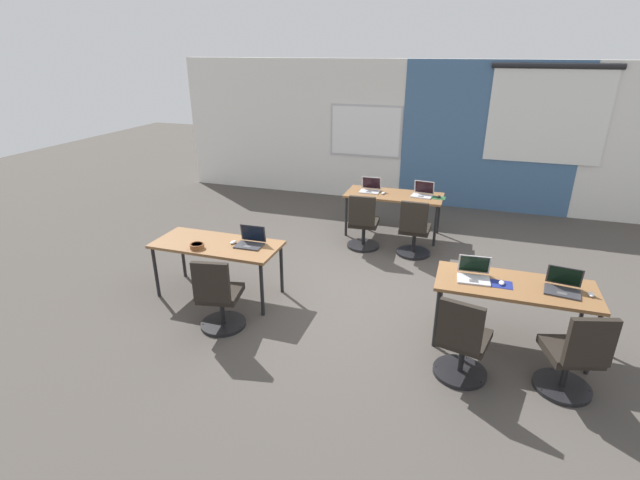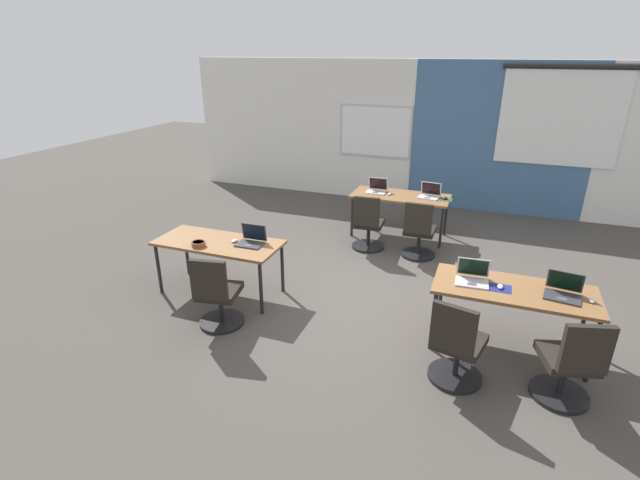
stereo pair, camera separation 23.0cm
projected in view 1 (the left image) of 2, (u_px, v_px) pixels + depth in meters
The scene contains 23 objects.
ground_plane at pixel (362, 293), 6.11m from camera, with size 24.00×24.00×0.00m.
back_wall_assembly at pixel (416, 133), 9.24m from camera, with size 10.00×0.27×2.80m.
desk_near_left at pixel (217, 248), 5.84m from camera, with size 1.60×0.70×0.72m.
desk_near_right at pixel (515, 289), 4.83m from camera, with size 1.60×0.70×0.72m.
desk_far_center at pixel (394, 198), 7.79m from camera, with size 1.60×0.70×0.72m.
laptop_far_left at pixel (370, 189), 7.90m from camera, with size 0.33×0.29×0.23m.
mouse_far_left at pixel (383, 193), 7.77m from camera, with size 0.07×0.11×0.03m.
chair_far_left at pixel (363, 226), 7.33m from camera, with size 0.52×0.55×0.92m.
laptop_far_right at pixel (423, 193), 7.66m from camera, with size 0.36×0.32×0.23m.
mousepad_far_right at pixel (438, 198), 7.57m from camera, with size 0.22×0.19×0.00m.
mouse_far_right at pixel (439, 197), 7.56m from camera, with size 0.08×0.11×0.03m.
chair_far_right at pixel (414, 233), 7.07m from camera, with size 0.52×0.54×0.92m.
laptop_near_right_end at pixel (563, 286), 4.66m from camera, with size 0.37×0.33×0.23m.
mouse_near_right_end at pixel (591, 294), 4.57m from camera, with size 0.07×0.11×0.03m.
chair_near_right_end at pixel (573, 360), 4.19m from camera, with size 0.55×0.60×0.92m.
laptop_near_left_inner at pixel (250, 241), 5.75m from camera, with size 0.34×0.27×0.24m.
mouse_near_left_inner at pixel (233, 242), 5.80m from camera, with size 0.08×0.11×0.03m.
chair_near_left_inner at pixel (219, 300), 5.19m from camera, with size 0.52×0.57×0.92m.
laptop_near_right_inner at pixel (474, 274), 4.91m from camera, with size 0.35×0.31×0.23m.
mousepad_near_right_inner at pixel (501, 284), 4.80m from camera, with size 0.22×0.19×0.00m.
mouse_near_right_inner at pixel (502, 283), 4.79m from camera, with size 0.06×0.10×0.03m.
chair_near_right_inner at pixel (462, 345), 4.40m from camera, with size 0.53×0.58×0.92m.
snack_bowl at pixel (197, 246), 5.65m from camera, with size 0.18×0.18×0.06m.
Camera 1 is at (1.16, -5.28, 2.98)m, focal length 26.07 mm.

